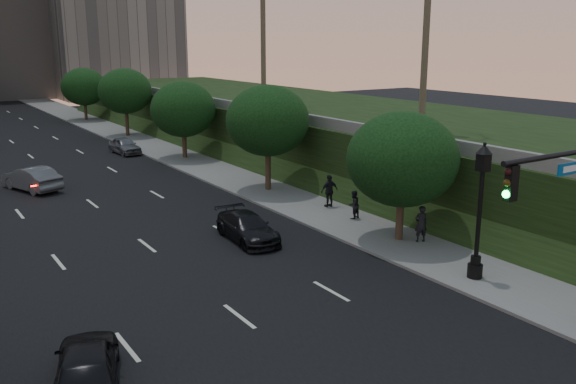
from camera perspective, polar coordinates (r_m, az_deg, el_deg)
ground at (r=17.99m, az=3.43°, el=-17.37°), size 160.00×160.00×0.00m
road_surface at (r=44.28m, az=-20.29°, el=0.93°), size 16.00×140.00×0.02m
sidewalk_right at (r=47.47m, az=-8.20°, el=2.58°), size 4.50×140.00×0.15m
embankment at (r=51.50m, az=4.67°, el=5.74°), size 18.00×90.00×4.00m
parapet_wall at (r=46.52m, az=-3.67°, el=7.80°), size 0.35×90.00×0.70m
tree_right_a at (r=28.66m, az=10.65°, el=3.03°), size 5.20×5.20×6.24m
tree_right_b at (r=38.04m, az=-1.92°, el=6.68°), size 5.20×5.20×6.74m
tree_right_c at (r=49.60m, az=-9.79°, el=7.63°), size 5.20×5.20×6.24m
tree_right_d at (r=62.60m, az=-15.01°, el=9.10°), size 5.20×5.20×6.74m
tree_right_e at (r=76.99m, az=-18.57°, el=9.32°), size 5.20×5.20×6.24m
street_lamp at (r=24.93m, az=17.44°, el=-2.31°), size 0.64×0.64×5.62m
sedan_near_left at (r=18.20m, az=-18.31°, el=-15.09°), size 2.92×4.57×1.45m
sedan_mid_left at (r=42.24m, az=-22.87°, el=1.17°), size 3.12×5.00×1.56m
sedan_near_right at (r=29.27m, az=-3.82°, el=-3.33°), size 2.16×4.62×1.31m
sedan_far_right at (r=53.51m, az=-15.03°, el=4.21°), size 1.91×4.18×1.39m
pedestrian_a at (r=29.20m, az=12.33°, el=-2.93°), size 0.74×0.60×1.74m
pedestrian_b at (r=32.40m, az=6.15°, el=-1.19°), size 0.87×0.75×1.53m
pedestrian_c at (r=34.54m, az=3.90°, el=0.12°), size 1.11×0.49×1.88m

